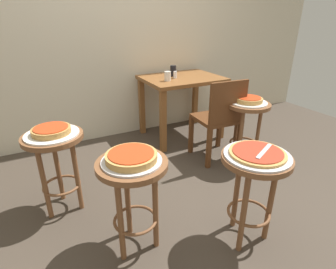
% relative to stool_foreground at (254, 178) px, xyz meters
% --- Properties ---
extents(ground_plane, '(6.00, 6.00, 0.00)m').
position_rel_stool_foreground_xyz_m(ground_plane, '(-0.18, 0.49, -0.48)').
color(ground_plane, '#42382D').
extents(back_wall, '(6.00, 0.10, 3.00)m').
position_rel_stool_foreground_xyz_m(back_wall, '(-0.18, 2.14, 1.02)').
color(back_wall, beige).
rests_on(back_wall, ground_plane).
extents(stool_foreground, '(0.42, 0.42, 0.63)m').
position_rel_stool_foreground_xyz_m(stool_foreground, '(0.00, 0.00, 0.00)').
color(stool_foreground, brown).
rests_on(stool_foreground, ground_plane).
extents(serving_plate_foreground, '(0.39, 0.39, 0.01)m').
position_rel_stool_foreground_xyz_m(serving_plate_foreground, '(0.00, -0.00, 0.16)').
color(serving_plate_foreground, silver).
rests_on(serving_plate_foreground, stool_foreground).
extents(pizza_foreground, '(0.33, 0.33, 0.02)m').
position_rel_stool_foreground_xyz_m(pizza_foreground, '(0.00, -0.00, 0.17)').
color(pizza_foreground, tan).
rests_on(pizza_foreground, serving_plate_foreground).
extents(stool_middle, '(0.42, 0.42, 0.63)m').
position_rel_stool_foreground_xyz_m(stool_middle, '(-0.68, 0.28, 0.00)').
color(stool_middle, brown).
rests_on(stool_middle, ground_plane).
extents(serving_plate_middle, '(0.35, 0.35, 0.01)m').
position_rel_stool_foreground_xyz_m(serving_plate_middle, '(-0.68, 0.28, 0.16)').
color(serving_plate_middle, silver).
rests_on(serving_plate_middle, stool_middle).
extents(pizza_middle, '(0.30, 0.30, 0.05)m').
position_rel_stool_foreground_xyz_m(pizza_middle, '(-0.68, 0.28, 0.19)').
color(pizza_middle, tan).
rests_on(pizza_middle, serving_plate_middle).
extents(stool_leftside, '(0.42, 0.42, 0.63)m').
position_rel_stool_foreground_xyz_m(stool_leftside, '(0.70, 0.83, 0.00)').
color(stool_leftside, brown).
rests_on(stool_leftside, ground_plane).
extents(serving_plate_leftside, '(0.35, 0.35, 0.01)m').
position_rel_stool_foreground_xyz_m(serving_plate_leftside, '(0.70, 0.83, 0.16)').
color(serving_plate_leftside, white).
rests_on(serving_plate_leftside, stool_leftside).
extents(pizza_leftside, '(0.25, 0.25, 0.05)m').
position_rel_stool_foreground_xyz_m(pizza_leftside, '(0.70, 0.83, 0.19)').
color(pizza_leftside, tan).
rests_on(pizza_leftside, serving_plate_leftside).
extents(stool_rear, '(0.42, 0.42, 0.63)m').
position_rel_stool_foreground_xyz_m(stool_rear, '(-1.05, 0.89, 0.00)').
color(stool_rear, brown).
rests_on(stool_rear, ground_plane).
extents(serving_plate_rear, '(0.37, 0.37, 0.01)m').
position_rel_stool_foreground_xyz_m(serving_plate_rear, '(-1.05, 0.89, 0.16)').
color(serving_plate_rear, white).
rests_on(serving_plate_rear, stool_rear).
extents(pizza_rear, '(0.26, 0.26, 0.05)m').
position_rel_stool_foreground_xyz_m(pizza_rear, '(-1.05, 0.89, 0.19)').
color(pizza_rear, '#B78442').
rests_on(pizza_rear, serving_plate_rear).
extents(dining_table, '(0.88, 0.69, 0.74)m').
position_rel_stool_foreground_xyz_m(dining_table, '(0.46, 1.70, 0.13)').
color(dining_table, brown).
rests_on(dining_table, ground_plane).
extents(cup_near_edge, '(0.07, 0.07, 0.10)m').
position_rel_stool_foreground_xyz_m(cup_near_edge, '(0.22, 1.59, 0.31)').
color(cup_near_edge, silver).
rests_on(cup_near_edge, dining_table).
extents(cup_far_edge, '(0.07, 0.07, 0.12)m').
position_rel_stool_foreground_xyz_m(cup_far_edge, '(0.39, 1.78, 0.32)').
color(cup_far_edge, black).
rests_on(cup_far_edge, dining_table).
extents(condiment_shaker, '(0.04, 0.04, 0.08)m').
position_rel_stool_foreground_xyz_m(condiment_shaker, '(0.37, 1.68, 0.30)').
color(condiment_shaker, white).
rests_on(condiment_shaker, dining_table).
extents(wooden_chair, '(0.42, 0.42, 0.85)m').
position_rel_stool_foreground_xyz_m(wooden_chair, '(0.49, 0.98, -0.01)').
color(wooden_chair, '#5B3319').
rests_on(wooden_chair, ground_plane).
extents(pizza_server_knife, '(0.21, 0.12, 0.01)m').
position_rel_stool_foreground_xyz_m(pizza_server_knife, '(0.03, -0.02, 0.19)').
color(pizza_server_knife, silver).
rests_on(pizza_server_knife, pizza_foreground).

